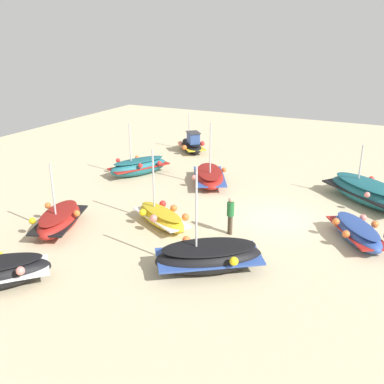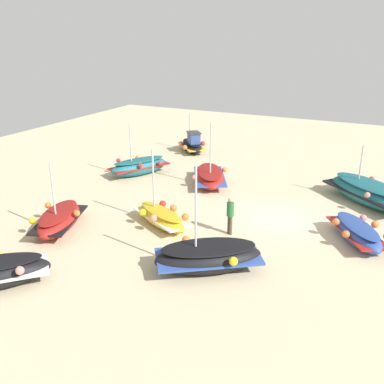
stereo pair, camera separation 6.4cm
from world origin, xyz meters
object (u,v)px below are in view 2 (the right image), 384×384
Objects in this scene: fishing_boat_2 at (369,192)px; fishing_boat_5 at (139,166)px; fishing_boat_7 at (192,145)px; fishing_boat_0 at (208,256)px; person_walking at (230,213)px; fishing_boat_6 at (357,232)px; fishing_boat_8 at (59,219)px; fishing_boat_1 at (161,217)px; fishing_boat_4 at (210,176)px.

fishing_boat_5 is (1.14, -13.22, -0.06)m from fishing_boat_2.
fishing_boat_5 is at bearing -135.30° from fishing_boat_2.
fishing_boat_2 is 1.63× the size of fishing_boat_7.
fishing_boat_0 is 2.49× the size of person_walking.
fishing_boat_6 is (4.88, 0.04, -0.16)m from fishing_boat_2.
fishing_boat_8 reaches higher than fishing_boat_2.
fishing_boat_0 is 7.46m from fishing_boat_8.
fishing_boat_8 reaches higher than fishing_boat_6.
fishing_boat_8 is at bearing -102.05° from fishing_boat_2.
fishing_boat_2 is at bearing 24.75° from fishing_boat_7.
fishing_boat_7 is (-15.04, -8.11, -0.04)m from fishing_boat_0.
fishing_boat_1 reaches higher than fishing_boat_2.
fishing_boat_0 is 6.76m from fishing_boat_6.
fishing_boat_5 reaches higher than fishing_boat_8.
fishing_boat_7 is at bearing 73.21° from person_walking.
person_walking is at bearing 38.78° from fishing_boat_1.
fishing_boat_2 is 15.36m from fishing_boat_8.
fishing_boat_0 reaches higher than fishing_boat_8.
fishing_boat_2 is at bearing 69.21° from fishing_boat_1.
fishing_boat_5 reaches higher than fishing_boat_7.
fishing_boat_0 is 1.10× the size of fishing_boat_8.
fishing_boat_0 is 1.17× the size of fishing_boat_6.
fishing_boat_2 is at bearing -57.96° from fishing_boat_5.
fishing_boat_4 is 9.60m from fishing_boat_6.
fishing_boat_1 is at bearing 107.59° from fishing_boat_0.
fishing_boat_4 is 4.62m from fishing_boat_5.
fishing_boat_4 is at bearing -148.98° from fishing_boat_6.
fishing_boat_1 is 13.17m from fishing_boat_7.
fishing_boat_8 is at bearing 130.35° from fishing_boat_4.
fishing_boat_2 is 1.20× the size of fishing_boat_4.
fishing_boat_6 is (3.75, 13.26, -0.10)m from fishing_boat_5.
fishing_boat_5 is at bearing 66.70° from fishing_boat_4.
fishing_boat_5 is (-8.65, -8.60, -0.02)m from fishing_boat_0.
fishing_boat_0 is 1.05× the size of fishing_boat_5.
fishing_boat_7 is (-6.00, -4.11, 0.08)m from fishing_boat_4.
fishing_boat_0 is at bearing -8.62° from fishing_boat_1.
fishing_boat_6 is at bearing -31.95° from person_walking.
fishing_boat_1 is 1.13× the size of fishing_boat_7.
fishing_boat_1 is at bearing -112.75° from fishing_boat_5.
fishing_boat_6 is at bearing -78.64° from fishing_boat_5.
fishing_boat_1 is at bearing -22.65° from fishing_boat_7.
fishing_boat_0 is 17.09m from fishing_boat_7.
fishing_boat_2 is (-7.11, 8.19, 0.18)m from fishing_boat_1.
fishing_boat_6 is at bearing 8.73° from fishing_boat_7.
fishing_boat_4 is (0.75, -8.62, -0.16)m from fishing_boat_2.
fishing_boat_5 is at bearing 96.68° from person_walking.
fishing_boat_8 is at bearing -145.04° from fishing_boat_5.
fishing_boat_4 reaches higher than fishing_boat_2.
fishing_boat_5 is 2.38× the size of person_walking.
fishing_boat_5 is 6.41m from fishing_boat_7.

